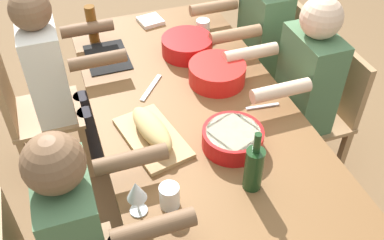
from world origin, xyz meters
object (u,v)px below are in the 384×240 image
object	(u,v)px
chair_near_left	(31,110)
beer_bottle	(92,24)
diner_near_right	(86,231)
wine_glass	(136,192)
serving_bowl_greens	(187,45)
cutting_board	(153,137)
diner_far_center	(300,85)
bread_loaf	(152,129)
cup_far_left	(203,28)
wine_bottle	(254,168)
diner_near_left	(55,74)
cup_near_right	(169,196)
serving_bowl_pasta	(233,137)
serving_bowl_salad	(217,72)
chair_far_center	(322,109)
dining_table	(192,115)
diner_far_left	(257,36)
chair_far_left	(278,59)
napkin_stack	(150,21)

from	to	relation	value
chair_near_left	beer_bottle	size ratio (longest dim) A/B	3.86
diner_near_right	wine_glass	world-z (taller)	diner_near_right
serving_bowl_greens	cutting_board	bearing A→B (deg)	-31.34
diner_far_center	bread_loaf	bearing A→B (deg)	-78.25
cup_far_left	chair_near_left	bearing A→B (deg)	-87.06
wine_bottle	wine_glass	size ratio (longest dim) A/B	1.75
diner_near_left	cup_far_left	bearing A→B (deg)	93.54
beer_bottle	cup_near_right	distance (m)	1.31
serving_bowl_pasta	serving_bowl_salad	size ratio (longest dim) A/B	0.91
chair_far_center	diner_far_center	size ratio (longest dim) A/B	0.71
bread_loaf	beer_bottle	world-z (taller)	beer_bottle
cup_near_right	cup_far_left	bearing A→B (deg)	154.01
cup_far_left	dining_table	bearing A→B (deg)	-24.90
chair_near_left	serving_bowl_salad	size ratio (longest dim) A/B	2.86
diner_far_center	serving_bowl_pasta	xyz separation A→B (m)	(0.34, -0.55, 0.09)
diner_far_left	diner_near_left	xyz separation A→B (m)	(0.00, -1.23, 0.00)
chair_far_left	serving_bowl_greens	distance (m)	0.76
diner_near_right	cutting_board	world-z (taller)	diner_near_right
chair_near_left	beer_bottle	xyz separation A→B (m)	(-0.21, 0.45, 0.37)
serving_bowl_greens	wine_bottle	distance (m)	1.01
diner_far_center	cup_far_left	xyz separation A→B (m)	(-0.60, -0.34, 0.09)
serving_bowl_salad	dining_table	bearing A→B (deg)	-54.67
serving_bowl_greens	diner_near_right	bearing A→B (deg)	-37.11
bread_loaf	napkin_stack	world-z (taller)	bread_loaf
diner_far_left	wine_bottle	distance (m)	1.26
chair_far_center	cup_near_right	bearing A→B (deg)	-62.78
serving_bowl_greens	cup_near_right	distance (m)	1.07
diner_near_left	serving_bowl_salad	size ratio (longest dim) A/B	4.04
chair_far_left	chair_near_left	xyz separation A→B (m)	(0.00, -1.60, 0.00)
chair_far_left	diner_near_left	bearing A→B (deg)	-90.00
chair_near_left	wine_bottle	bearing A→B (deg)	37.42
diner_far_center	cup_near_right	world-z (taller)	diner_far_center
chair_far_center	bread_loaf	xyz separation A→B (m)	(0.18, -1.05, 0.32)
napkin_stack	diner_near_right	bearing A→B (deg)	-24.52
beer_bottle	chair_far_left	bearing A→B (deg)	79.83
diner_far_left	napkin_stack	xyz separation A→B (m)	(-0.30, -0.60, 0.05)
cutting_board	napkin_stack	xyz separation A→B (m)	(-1.03, 0.27, 0.00)
diner_near_right	beer_bottle	size ratio (longest dim) A/B	5.45
diner_near_right	serving_bowl_salad	size ratio (longest dim) A/B	4.04
serving_bowl_pasta	serving_bowl_salad	world-z (taller)	serving_bowl_salad
diner_near_left	cup_far_left	size ratio (longest dim) A/B	12.34
wine_glass	cup_near_right	xyz separation A→B (m)	(0.01, 0.12, -0.06)
serving_bowl_salad	napkin_stack	distance (m)	0.74
chair_near_left	diner_near_right	size ratio (longest dim) A/B	0.71
diner_far_center	bread_loaf	size ratio (longest dim) A/B	3.75
cup_far_left	cutting_board	bearing A→B (deg)	-34.24
chair_near_left	cup_far_left	distance (m)	1.12
diner_near_right	chair_near_left	bearing A→B (deg)	-170.39
diner_far_left	cup_far_left	size ratio (longest dim) A/B	12.34
dining_table	wine_bottle	distance (m)	0.61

